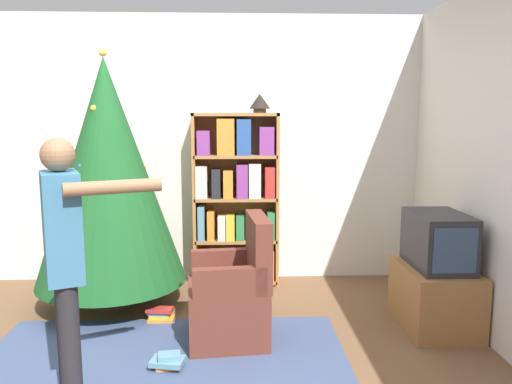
{
  "coord_description": "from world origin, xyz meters",
  "views": [
    {
      "loc": [
        0.35,
        -2.88,
        1.62
      ],
      "look_at": [
        0.5,
        0.92,
        1.05
      ],
      "focal_mm": 35.0,
      "sensor_mm": 36.0,
      "label": 1
    }
  ],
  "objects_px": {
    "christmas_tree": "(108,173)",
    "armchair": "(233,297)",
    "standing_person": "(66,256)",
    "bookshelf": "(236,200)",
    "television": "(438,240)",
    "table_lamp": "(260,102)"
  },
  "relations": [
    {
      "from": "bookshelf",
      "to": "television",
      "type": "bearing_deg",
      "value": -35.94
    },
    {
      "from": "christmas_tree",
      "to": "bookshelf",
      "type": "bearing_deg",
      "value": 27.41
    },
    {
      "from": "armchair",
      "to": "bookshelf",
      "type": "bearing_deg",
      "value": 172.99
    },
    {
      "from": "standing_person",
      "to": "bookshelf",
      "type": "bearing_deg",
      "value": 134.16
    },
    {
      "from": "christmas_tree",
      "to": "television",
      "type": "bearing_deg",
      "value": -12.1
    },
    {
      "from": "christmas_tree",
      "to": "armchair",
      "type": "xyz_separation_m",
      "value": [
        1.05,
        -0.72,
        -0.84
      ]
    },
    {
      "from": "television",
      "to": "armchair",
      "type": "distance_m",
      "value": 1.61
    },
    {
      "from": "standing_person",
      "to": "table_lamp",
      "type": "distance_m",
      "value": 2.59
    },
    {
      "from": "armchair",
      "to": "table_lamp",
      "type": "xyz_separation_m",
      "value": [
        0.25,
        1.28,
        1.44
      ]
    },
    {
      "from": "bookshelf",
      "to": "armchair",
      "type": "distance_m",
      "value": 1.37
    },
    {
      "from": "television",
      "to": "standing_person",
      "type": "xyz_separation_m",
      "value": [
        -2.44,
        -1.04,
        0.2
      ]
    },
    {
      "from": "christmas_tree",
      "to": "armchair",
      "type": "relative_size",
      "value": 2.37
    },
    {
      "from": "armchair",
      "to": "standing_person",
      "type": "xyz_separation_m",
      "value": [
        -0.88,
        -0.88,
        0.57
      ]
    },
    {
      "from": "bookshelf",
      "to": "christmas_tree",
      "type": "distance_m",
      "value": 1.25
    },
    {
      "from": "television",
      "to": "standing_person",
      "type": "bearing_deg",
      "value": -156.96
    },
    {
      "from": "armchair",
      "to": "standing_person",
      "type": "bearing_deg",
      "value": -50.81
    },
    {
      "from": "christmas_tree",
      "to": "standing_person",
      "type": "relative_size",
      "value": 1.43
    },
    {
      "from": "standing_person",
      "to": "armchair",
      "type": "bearing_deg",
      "value": 111.98
    },
    {
      "from": "television",
      "to": "christmas_tree",
      "type": "relative_size",
      "value": 0.28
    },
    {
      "from": "bookshelf",
      "to": "standing_person",
      "type": "xyz_separation_m",
      "value": [
        -0.9,
        -2.15,
        0.06
      ]
    },
    {
      "from": "christmas_tree",
      "to": "standing_person",
      "type": "distance_m",
      "value": 1.63
    },
    {
      "from": "bookshelf",
      "to": "standing_person",
      "type": "distance_m",
      "value": 2.33
    }
  ]
}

